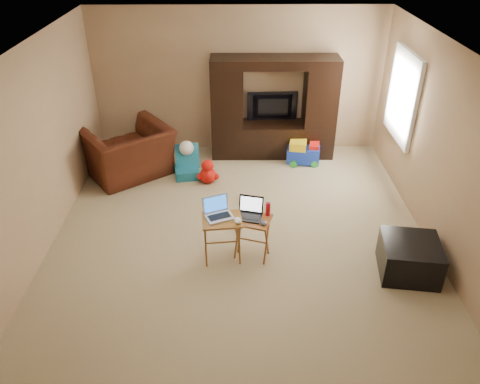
{
  "coord_description": "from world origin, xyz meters",
  "views": [
    {
      "loc": [
        -0.05,
        -5.15,
        3.82
      ],
      "look_at": [
        0.0,
        -0.2,
        0.8
      ],
      "focal_mm": 35.0,
      "sensor_mm": 36.0,
      "label": 1
    }
  ],
  "objects_px": {
    "entertainment_center": "(273,108)",
    "tray_table_left": "(222,240)",
    "plush_toy": "(208,171)",
    "laptop_left": "(219,209)",
    "water_bottle": "(268,209)",
    "ottoman": "(409,258)",
    "mouse_right": "(263,223)",
    "television": "(273,108)",
    "tray_table_right": "(252,238)",
    "laptop_right": "(249,210)",
    "push_toy": "(303,152)",
    "mouse_left": "(238,221)",
    "recliner": "(129,152)",
    "child_rocker": "(187,162)"
  },
  "relations": [
    {
      "from": "plush_toy",
      "to": "tray_table_right",
      "type": "distance_m",
      "value": 1.99
    },
    {
      "from": "plush_toy",
      "to": "water_bottle",
      "type": "distance_m",
      "value": 2.04
    },
    {
      "from": "recliner",
      "to": "child_rocker",
      "type": "relative_size",
      "value": 2.45
    },
    {
      "from": "entertainment_center",
      "to": "mouse_left",
      "type": "bearing_deg",
      "value": -101.57
    },
    {
      "from": "plush_toy",
      "to": "mouse_right",
      "type": "relative_size",
      "value": 3.48
    },
    {
      "from": "tray_table_right",
      "to": "plush_toy",
      "type": "bearing_deg",
      "value": 127.18
    },
    {
      "from": "plush_toy",
      "to": "water_bottle",
      "type": "xyz_separation_m",
      "value": [
        0.84,
        -1.81,
        0.46
      ]
    },
    {
      "from": "mouse_left",
      "to": "television",
      "type": "bearing_deg",
      "value": 78.63
    },
    {
      "from": "tray_table_right",
      "to": "laptop_left",
      "type": "xyz_separation_m",
      "value": [
        -0.4,
        -0.03,
        0.45
      ]
    },
    {
      "from": "tray_table_left",
      "to": "laptop_right",
      "type": "distance_m",
      "value": 0.51
    },
    {
      "from": "push_toy",
      "to": "ottoman",
      "type": "height_order",
      "value": "ottoman"
    },
    {
      "from": "entertainment_center",
      "to": "laptop_left",
      "type": "relative_size",
      "value": 6.58
    },
    {
      "from": "ottoman",
      "to": "tray_table_left",
      "type": "distance_m",
      "value": 2.27
    },
    {
      "from": "television",
      "to": "push_toy",
      "type": "height_order",
      "value": "television"
    },
    {
      "from": "recliner",
      "to": "mouse_right",
      "type": "relative_size",
      "value": 10.83
    },
    {
      "from": "entertainment_center",
      "to": "tray_table_left",
      "type": "height_order",
      "value": "entertainment_center"
    },
    {
      "from": "television",
      "to": "mouse_right",
      "type": "relative_size",
      "value": 7.55
    },
    {
      "from": "plush_toy",
      "to": "push_toy",
      "type": "xyz_separation_m",
      "value": [
        1.62,
        0.66,
        0.01
      ]
    },
    {
      "from": "entertainment_center",
      "to": "tray_table_left",
      "type": "bearing_deg",
      "value": -105.29
    },
    {
      "from": "tray_table_right",
      "to": "laptop_right",
      "type": "distance_m",
      "value": 0.41
    },
    {
      "from": "ottoman",
      "to": "mouse_right",
      "type": "relative_size",
      "value": 5.73
    },
    {
      "from": "ottoman",
      "to": "tray_table_right",
      "type": "height_order",
      "value": "tray_table_right"
    },
    {
      "from": "push_toy",
      "to": "mouse_right",
      "type": "bearing_deg",
      "value": -97.14
    },
    {
      "from": "tray_table_right",
      "to": "laptop_right",
      "type": "relative_size",
      "value": 1.91
    },
    {
      "from": "tray_table_left",
      "to": "entertainment_center",
      "type": "bearing_deg",
      "value": 68.7
    },
    {
      "from": "child_rocker",
      "to": "mouse_right",
      "type": "xyz_separation_m",
      "value": [
        1.13,
        -2.21,
        0.34
      ]
    },
    {
      "from": "mouse_left",
      "to": "child_rocker",
      "type": "bearing_deg",
      "value": 110.31
    },
    {
      "from": "push_toy",
      "to": "mouse_left",
      "type": "xyz_separation_m",
      "value": [
        -1.15,
        -2.68,
        0.43
      ]
    },
    {
      "from": "plush_toy",
      "to": "ottoman",
      "type": "relative_size",
      "value": 0.61
    },
    {
      "from": "mouse_left",
      "to": "laptop_right",
      "type": "bearing_deg",
      "value": 47.64
    },
    {
      "from": "plush_toy",
      "to": "tray_table_right",
      "type": "relative_size",
      "value": 0.71
    },
    {
      "from": "child_rocker",
      "to": "laptop_left",
      "type": "relative_size",
      "value": 1.6
    },
    {
      "from": "entertainment_center",
      "to": "water_bottle",
      "type": "distance_m",
      "value": 2.86
    },
    {
      "from": "ottoman",
      "to": "laptop_right",
      "type": "distance_m",
      "value": 2.02
    },
    {
      "from": "child_rocker",
      "to": "tray_table_right",
      "type": "relative_size",
      "value": 0.9
    },
    {
      "from": "child_rocker",
      "to": "laptop_right",
      "type": "height_order",
      "value": "laptop_right"
    },
    {
      "from": "recliner",
      "to": "laptop_right",
      "type": "relative_size",
      "value": 4.2
    },
    {
      "from": "plush_toy",
      "to": "recliner",
      "type": "bearing_deg",
      "value": 167.84
    },
    {
      "from": "tray_table_left",
      "to": "mouse_left",
      "type": "height_order",
      "value": "mouse_left"
    },
    {
      "from": "child_rocker",
      "to": "ottoman",
      "type": "relative_size",
      "value": 0.77
    },
    {
      "from": "entertainment_center",
      "to": "mouse_left",
      "type": "height_order",
      "value": "entertainment_center"
    },
    {
      "from": "entertainment_center",
      "to": "tray_table_left",
      "type": "xyz_separation_m",
      "value": [
        -0.83,
        -2.98,
        -0.56
      ]
    },
    {
      "from": "tray_table_left",
      "to": "mouse_right",
      "type": "height_order",
      "value": "mouse_right"
    },
    {
      "from": "entertainment_center",
      "to": "laptop_right",
      "type": "height_order",
      "value": "entertainment_center"
    },
    {
      "from": "television",
      "to": "push_toy",
      "type": "bearing_deg",
      "value": 134.07
    },
    {
      "from": "plush_toy",
      "to": "ottoman",
      "type": "height_order",
      "value": "ottoman"
    },
    {
      "from": "tray_table_left",
      "to": "mouse_left",
      "type": "relative_size",
      "value": 4.92
    },
    {
      "from": "child_rocker",
      "to": "laptop_left",
      "type": "bearing_deg",
      "value": -83.78
    },
    {
      "from": "plush_toy",
      "to": "laptop_left",
      "type": "xyz_separation_m",
      "value": [
        0.25,
        -1.92,
        0.54
      ]
    },
    {
      "from": "plush_toy",
      "to": "laptop_left",
      "type": "bearing_deg",
      "value": -82.66
    }
  ]
}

